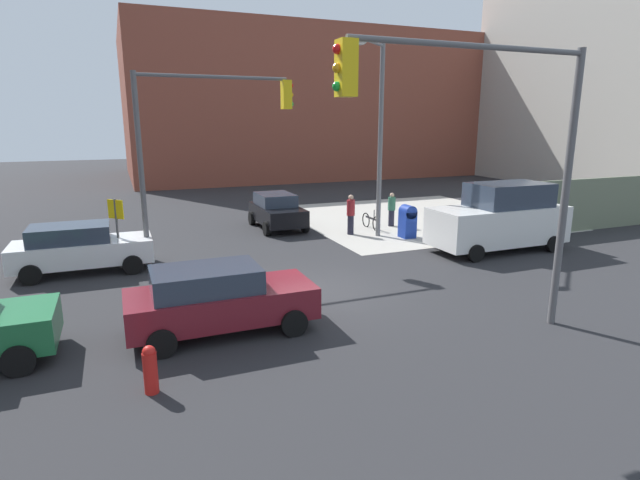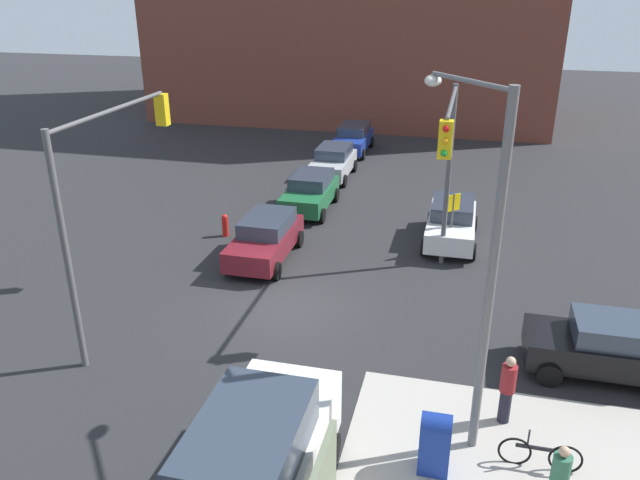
# 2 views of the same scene
# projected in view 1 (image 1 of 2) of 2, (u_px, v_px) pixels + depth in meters

# --- Properties ---
(ground_plane) EXTENTS (120.00, 120.00, 0.00)m
(ground_plane) POSITION_uv_depth(u_px,v_px,m) (317.00, 290.00, 14.89)
(ground_plane) COLOR #28282B
(sidewalk_corner) EXTENTS (12.00, 12.00, 0.01)m
(sidewalk_corner) POSITION_uv_depth(u_px,v_px,m) (412.00, 217.00, 26.30)
(sidewalk_corner) COLOR #ADA89E
(sidewalk_corner) RESTS_ON ground
(building_warehouse_north) EXTENTS (32.00, 18.00, 12.61)m
(building_warehouse_north) POSITION_uv_depth(u_px,v_px,m) (300.00, 107.00, 48.41)
(building_warehouse_north) COLOR brown
(building_warehouse_north) RESTS_ON ground
(smokestack) EXTENTS (1.80, 1.80, 14.46)m
(smokestack) POSITION_uv_depth(u_px,v_px,m) (485.00, 99.00, 51.55)
(smokestack) COLOR brown
(smokestack) RESTS_ON ground
(traffic_signal_nw_corner) EXTENTS (5.47, 0.36, 6.50)m
(traffic_signal_nw_corner) POSITION_uv_depth(u_px,v_px,m) (203.00, 130.00, 16.99)
(traffic_signal_nw_corner) COLOR #59595B
(traffic_signal_nw_corner) RESTS_ON ground
(traffic_signal_se_corner) EXTENTS (6.09, 0.36, 6.50)m
(traffic_signal_se_corner) POSITION_uv_depth(u_px,v_px,m) (490.00, 133.00, 10.55)
(traffic_signal_se_corner) COLOR #59595B
(traffic_signal_se_corner) RESTS_ON ground
(street_lamp_corner) EXTENTS (2.22, 1.83, 8.00)m
(street_lamp_corner) POSITION_uv_depth(u_px,v_px,m) (377.00, 127.00, 20.62)
(street_lamp_corner) COLOR slate
(street_lamp_corner) RESTS_ON ground
(warning_sign_two_way) EXTENTS (0.48, 0.48, 2.40)m
(warning_sign_two_way) POSITION_uv_depth(u_px,v_px,m) (117.00, 221.00, 16.81)
(warning_sign_two_way) COLOR #4C4C4C
(warning_sign_two_way) RESTS_ON ground
(mailbox_blue) EXTENTS (0.56, 0.64, 1.43)m
(mailbox_blue) POSITION_uv_depth(u_px,v_px,m) (408.00, 220.00, 21.50)
(mailbox_blue) COLOR navy
(mailbox_blue) RESTS_ON ground
(fire_hydrant) EXTENTS (0.26, 0.26, 0.94)m
(fire_hydrant) POSITION_uv_depth(u_px,v_px,m) (150.00, 369.00, 9.16)
(fire_hydrant) COLOR red
(fire_hydrant) RESTS_ON ground
(hatchback_black) EXTENTS (2.02, 3.81, 1.62)m
(hatchback_black) POSITION_uv_depth(u_px,v_px,m) (277.00, 211.00, 23.42)
(hatchback_black) COLOR black
(hatchback_black) RESTS_ON ground
(coupe_white) EXTENTS (4.35, 2.02, 1.62)m
(coupe_white) POSITION_uv_depth(u_px,v_px,m) (80.00, 248.00, 16.53)
(coupe_white) COLOR white
(coupe_white) RESTS_ON ground
(hatchback_maroon) EXTENTS (4.37, 2.02, 1.62)m
(hatchback_maroon) POSITION_uv_depth(u_px,v_px,m) (218.00, 298.00, 11.78)
(hatchback_maroon) COLOR maroon
(hatchback_maroon) RESTS_ON ground
(van_white_delivery) EXTENTS (5.40, 2.32, 2.62)m
(van_white_delivery) POSITION_uv_depth(u_px,v_px,m) (500.00, 218.00, 19.29)
(van_white_delivery) COLOR white
(van_white_delivery) RESTS_ON ground
(pedestrian_crossing) EXTENTS (0.36, 0.36, 1.79)m
(pedestrian_crossing) POSITION_uv_depth(u_px,v_px,m) (351.00, 214.00, 22.08)
(pedestrian_crossing) COLOR maroon
(pedestrian_crossing) RESTS_ON ground
(pedestrian_waiting) EXTENTS (0.36, 0.36, 1.62)m
(pedestrian_waiting) POSITION_uv_depth(u_px,v_px,m) (392.00, 209.00, 23.86)
(pedestrian_waiting) COLOR #2D664C
(pedestrian_waiting) RESTS_ON ground
(bicycle_leaning_on_fence) EXTENTS (0.05, 1.75, 0.97)m
(bicycle_leaning_on_fence) POSITION_uv_depth(u_px,v_px,m) (371.00, 222.00, 23.35)
(bicycle_leaning_on_fence) COLOR black
(bicycle_leaning_on_fence) RESTS_ON ground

